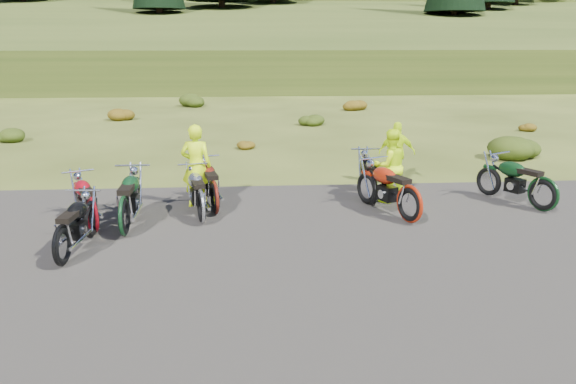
{
  "coord_description": "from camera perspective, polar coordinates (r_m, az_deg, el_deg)",
  "views": [
    {
      "loc": [
        -0.2,
        -10.02,
        3.7
      ],
      "look_at": [
        0.54,
        0.65,
        0.77
      ],
      "focal_mm": 35.0,
      "sensor_mm": 36.0,
      "label": 1
    }
  ],
  "objects": [
    {
      "name": "ground",
      "position": [
        10.68,
        -2.68,
        -4.98
      ],
      "size": [
        300.0,
        300.0,
        0.0
      ],
      "primitive_type": "plane",
      "color": "#323E14",
      "rests_on": "ground"
    },
    {
      "name": "gravel_pad",
      "position": [
        8.83,
        -2.36,
        -9.47
      ],
      "size": [
        20.0,
        12.0,
        0.04
      ],
      "primitive_type": "cube",
      "color": "black",
      "rests_on": "ground"
    },
    {
      "name": "hill_slope",
      "position": [
        60.13,
        -3.86,
        11.76
      ],
      "size": [
        300.0,
        45.97,
        9.37
      ],
      "primitive_type": null,
      "rotation": [
        0.14,
        0.0,
        0.0
      ],
      "color": "#2E3D14",
      "rests_on": "ground"
    },
    {
      "name": "hill_plateau",
      "position": [
        120.07,
        -3.99,
        13.53
      ],
      "size": [
        300.0,
        90.0,
        9.17
      ],
      "primitive_type": "cube",
      "color": "#2E3D14",
      "rests_on": "ground"
    },
    {
      "name": "shrub_1",
      "position": [
        23.35,
        -26.46,
        5.36
      ],
      "size": [
        1.03,
        1.03,
        0.61
      ],
      "primitive_type": "ellipsoid",
      "color": "#1D310C",
      "rests_on": "ground"
    },
    {
      "name": "shrub_2",
      "position": [
        27.49,
        -16.72,
        7.75
      ],
      "size": [
        1.3,
        1.3,
        0.77
      ],
      "primitive_type": "ellipsoid",
      "color": "#603A0C",
      "rests_on": "ground"
    },
    {
      "name": "shrub_3",
      "position": [
        32.23,
        -9.61,
        9.34
      ],
      "size": [
        1.56,
        1.56,
        0.92
      ],
      "primitive_type": "ellipsoid",
      "color": "#1D310C",
      "rests_on": "ground"
    },
    {
      "name": "shrub_4",
      "position": [
        19.53,
        -4.53,
        5.03
      ],
      "size": [
        0.77,
        0.77,
        0.45
      ],
      "primitive_type": "ellipsoid",
      "color": "#603A0C",
      "rests_on": "ground"
    },
    {
      "name": "shrub_5",
      "position": [
        24.9,
        2.3,
        7.47
      ],
      "size": [
        1.03,
        1.03,
        0.61
      ],
      "primitive_type": "ellipsoid",
      "color": "#1D310C",
      "rests_on": "ground"
    },
    {
      "name": "shrub_6",
      "position": [
        30.52,
        6.7,
        8.98
      ],
      "size": [
        1.3,
        1.3,
        0.77
      ],
      "primitive_type": "ellipsoid",
      "color": "#603A0C",
      "rests_on": "ground"
    },
    {
      "name": "shrub_7",
      "position": [
        19.38,
        22.16,
        4.57
      ],
      "size": [
        1.56,
        1.56,
        0.92
      ],
      "primitive_type": "ellipsoid",
      "color": "#1D310C",
      "rests_on": "ground"
    },
    {
      "name": "shrub_8",
      "position": [
        25.39,
        22.89,
        6.26
      ],
      "size": [
        0.77,
        0.77,
        0.45
      ],
      "primitive_type": "ellipsoid",
      "color": "#603A0C",
      "rests_on": "ground"
    },
    {
      "name": "motorcycle_0",
      "position": [
        10.23,
        -21.77,
        -7.06
      ],
      "size": [
        0.82,
        2.04,
        1.04
      ],
      "primitive_type": null,
      "rotation": [
        0.0,
        0.0,
        1.49
      ],
      "color": "black",
      "rests_on": "ground"
    },
    {
      "name": "motorcycle_1",
      "position": [
        11.69,
        -19.02,
        -4.01
      ],
      "size": [
        1.51,
        2.08,
        1.05
      ],
      "primitive_type": null,
      "rotation": [
        0.0,
        0.0,
        2.05
      ],
      "color": "maroon",
      "rests_on": "ground"
    },
    {
      "name": "motorcycle_2",
      "position": [
        11.31,
        -16.17,
        -4.42
      ],
      "size": [
        0.79,
        2.23,
        1.16
      ],
      "primitive_type": null,
      "rotation": [
        0.0,
        0.0,
        1.59
      ],
      "color": "black",
      "rests_on": "ground"
    },
    {
      "name": "motorcycle_3",
      "position": [
        11.71,
        -8.72,
        -3.29
      ],
      "size": [
        1.1,
        2.11,
        1.05
      ],
      "primitive_type": null,
      "rotation": [
        0.0,
        0.0,
        1.79
      ],
      "color": "#A2A2A6",
      "rests_on": "ground"
    },
    {
      "name": "motorcycle_4",
      "position": [
        12.29,
        -7.38,
        -2.34
      ],
      "size": [
        1.16,
        2.19,
        1.09
      ],
      "primitive_type": null,
      "rotation": [
        0.0,
        0.0,
        1.81
      ],
      "color": "#50150D",
      "rests_on": "ground"
    },
    {
      "name": "motorcycle_5",
      "position": [
        12.92,
        8.53,
        -1.51
      ],
      "size": [
        0.81,
        2.18,
        1.12
      ],
      "primitive_type": null,
      "rotation": [
        0.0,
        0.0,
        1.53
      ],
      "color": "black",
      "rests_on": "ground"
    },
    {
      "name": "motorcycle_6",
      "position": [
        11.9,
        12.14,
        -3.17
      ],
      "size": [
        1.59,
        2.35,
        1.18
      ],
      "primitive_type": null,
      "rotation": [
        0.0,
        0.0,
        1.99
      ],
      "color": "maroon",
      "rests_on": "ground"
    },
    {
      "name": "motorcycle_7",
      "position": [
        13.59,
        24.31,
        -1.89
      ],
      "size": [
        1.66,
        2.26,
        1.14
      ],
      "primitive_type": null,
      "rotation": [
        0.0,
        0.0,
        2.06
      ],
      "color": "black",
      "rests_on": "ground"
    },
    {
      "name": "person_middle",
      "position": [
        12.68,
        -9.3,
        2.5
      ],
      "size": [
        0.73,
        0.52,
        1.87
      ],
      "primitive_type": "imported",
      "rotation": [
        0.0,
        0.0,
        3.03
      ],
      "color": "#BDE30B",
      "rests_on": "ground"
    },
    {
      "name": "person_right_a",
      "position": [
        13.1,
        10.29,
        2.51
      ],
      "size": [
        0.94,
        0.8,
        1.71
      ],
      "primitive_type": "imported",
      "rotation": [
        0.0,
        0.0,
        3.35
      ],
      "color": "#BDE30B",
      "rests_on": "ground"
    },
    {
      "name": "person_right_b",
      "position": [
        14.96,
        11.0,
        3.85
      ],
      "size": [
        1.01,
        0.62,
        1.6
      ],
      "primitive_type": "imported",
      "rotation": [
        0.0,
        0.0,
        2.88
      ],
      "color": "#BDE30B",
      "rests_on": "ground"
    }
  ]
}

